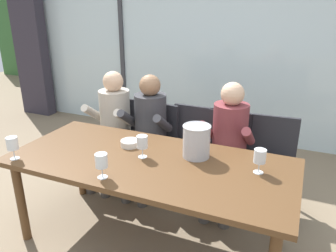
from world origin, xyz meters
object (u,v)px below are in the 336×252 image
object	(u,v)px
wine_glass_center_pour	(12,144)
wine_glass_by_right_taster	(101,162)
person_beige_jumper	(111,121)
wine_glass_by_left_taster	(142,143)
tasting_bowl	(130,143)
person_maroon_top	(227,140)
person_charcoal_jacket	(147,127)
chair_right_of_center	(226,151)
chair_near_curtain	(114,132)
chair_center	(190,144)
wine_glass_near_bucket	(260,157)
dining_table	(150,169)
chair_near_window_right	(272,158)
chair_left_of_center	(155,139)
ice_bucket_primary	(197,141)

from	to	relation	value
wine_glass_center_pour	wine_glass_by_right_taster	bearing A→B (deg)	1.73
person_beige_jumper	wine_glass_by_left_taster	world-z (taller)	person_beige_jumper
tasting_bowl	person_maroon_top	bearing A→B (deg)	40.97
wine_glass_by_left_taster	wine_glass_by_right_taster	size ratio (longest dim) A/B	1.00
person_charcoal_jacket	person_maroon_top	distance (m)	0.81
wine_glass_by_left_taster	chair_right_of_center	bearing A→B (deg)	62.88
chair_near_curtain	wine_glass_by_left_taster	xyz separation A→B (m)	(0.80, -0.84, 0.35)
person_maroon_top	tasting_bowl	world-z (taller)	person_maroon_top
chair_center	wine_glass_near_bucket	xyz separation A→B (m)	(0.78, -0.78, 0.35)
dining_table	chair_right_of_center	size ratio (longest dim) A/B	2.43
chair_near_curtain	person_maroon_top	distance (m)	1.30
person_beige_jumper	wine_glass_by_left_taster	bearing A→B (deg)	-44.08
wine_glass_by_right_taster	person_maroon_top	bearing A→B (deg)	62.15
wine_glass_by_left_taster	wine_glass_center_pour	xyz separation A→B (m)	(-0.87, -0.41, 0.00)
chair_near_curtain	person_charcoal_jacket	bearing A→B (deg)	-18.69
wine_glass_near_bucket	tasting_bowl	bearing A→B (deg)	177.73
chair_near_window_right	wine_glass_near_bucket	bearing A→B (deg)	-94.91
person_charcoal_jacket	wine_glass_center_pour	world-z (taller)	person_charcoal_jacket
chair_left_of_center	ice_bucket_primary	distance (m)	1.01
chair_near_window_right	person_beige_jumper	xyz separation A→B (m)	(-1.62, -0.15, 0.17)
chair_near_curtain	ice_bucket_primary	bearing A→B (deg)	-34.91
chair_right_of_center	wine_glass_by_right_taster	xyz separation A→B (m)	(-0.54, -1.25, 0.35)
chair_left_of_center	tasting_bowl	world-z (taller)	chair_left_of_center
wine_glass_by_left_taster	dining_table	bearing A→B (deg)	-18.27
chair_center	ice_bucket_primary	bearing A→B (deg)	-66.43
person_maroon_top	wine_glass_by_left_taster	bearing A→B (deg)	-123.06
dining_table	person_maroon_top	distance (m)	0.86
dining_table	wine_glass_by_left_taster	world-z (taller)	wine_glass_by_left_taster
chair_near_window_right	ice_bucket_primary	size ratio (longest dim) A/B	3.49
chair_near_curtain	tasting_bowl	xyz separation A→B (m)	(0.61, -0.70, 0.26)
dining_table	chair_near_curtain	bearing A→B (deg)	135.11
chair_right_of_center	chair_near_window_right	world-z (taller)	same
chair_near_window_right	wine_glass_near_bucket	xyz separation A→B (m)	(-0.02, -0.78, 0.35)
wine_glass_center_pour	chair_near_curtain	bearing A→B (deg)	86.52
chair_near_curtain	chair_right_of_center	xyz separation A→B (m)	(1.24, 0.02, 0.00)
person_maroon_top	chair_near_window_right	bearing A→B (deg)	22.36
dining_table	chair_near_window_right	distance (m)	1.22
tasting_bowl	chair_near_window_right	bearing A→B (deg)	34.89
chair_near_curtain	tasting_bowl	size ratio (longest dim) A/B	5.79
chair_near_window_right	wine_glass_by_left_taster	xyz separation A→B (m)	(-0.87, -0.88, 0.35)
dining_table	chair_center	size ratio (longest dim) A/B	2.43
chair_near_window_right	ice_bucket_primary	world-z (taller)	ice_bucket_primary
chair_near_curtain	person_beige_jumper	bearing A→B (deg)	-71.45
chair_center	person_beige_jumper	bearing A→B (deg)	-168.39
wine_glass_by_left_taster	tasting_bowl	bearing A→B (deg)	143.18
tasting_bowl	wine_glass_by_right_taster	size ratio (longest dim) A/B	0.87
chair_right_of_center	wine_glass_near_bucket	distance (m)	0.93
chair_near_window_right	person_maroon_top	distance (m)	0.45
chair_center	wine_glass_center_pour	size ratio (longest dim) A/B	5.06
person_charcoal_jacket	tasting_bowl	world-z (taller)	person_charcoal_jacket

